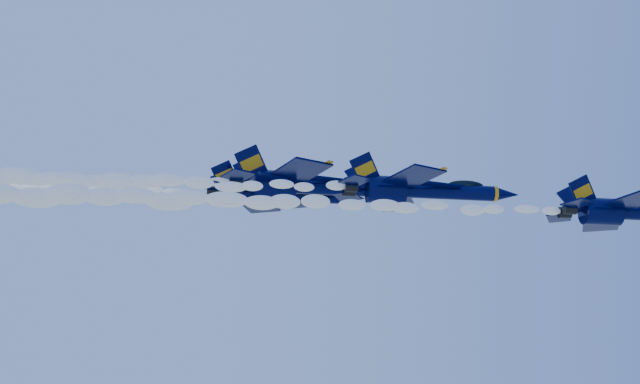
{
  "coord_description": "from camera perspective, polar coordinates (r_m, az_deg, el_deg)",
  "views": [
    {
      "loc": [
        -15.26,
        -76.7,
        127.32
      ],
      "look_at": [
        -4.79,
        0.62,
        153.3
      ],
      "focal_mm": 50.0,
      "sensor_mm": 36.0,
      "label": 1
    }
  ],
  "objects": [
    {
      "name": "smoke_trail_jet_second",
      "position": [
        80.12,
        -17.84,
        0.83
      ],
      "size": [
        54.08,
        2.21,
        1.99
      ],
      "primitive_type": "ellipsoid",
      "color": "white"
    },
    {
      "name": "smoke_trail_jet_lead",
      "position": [
        70.58,
        -5.42,
        -0.57
      ],
      "size": [
        54.08,
        2.01,
        1.81
      ],
      "primitive_type": "ellipsoid",
      "color": "white"
    },
    {
      "name": "jet_third",
      "position": [
        87.71,
        -0.45,
        0.41
      ],
      "size": [
        19.0,
        15.58,
        7.06
      ],
      "color": "#00032E"
    },
    {
      "name": "jet_fourth",
      "position": [
        89.93,
        -2.81,
        -0.13
      ],
      "size": [
        16.11,
        13.21,
        5.98
      ],
      "color": "#00032E"
    },
    {
      "name": "jet_second",
      "position": [
        81.26,
        6.48,
        0.13
      ],
      "size": [
        16.34,
        13.4,
        6.07
      ],
      "color": "#00032E"
    },
    {
      "name": "jet_lead",
      "position": [
        79.22,
        19.49,
        -1.21
      ],
      "size": [
        14.88,
        12.2,
        5.53
      ],
      "color": "#00032E"
    }
  ]
}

